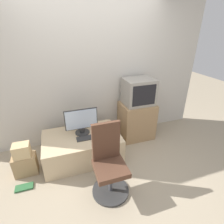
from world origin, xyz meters
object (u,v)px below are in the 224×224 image
at_px(main_monitor, 82,122).
at_px(book, 24,187).
at_px(keyboard, 86,138).
at_px(crt_tv, 139,92).
at_px(mouse, 98,135).
at_px(cardboard_box_lower, 26,165).
at_px(office_chair, 109,166).

bearing_deg(main_monitor, book, -152.85).
bearing_deg(keyboard, crt_tv, 20.50).
xyz_separation_m(main_monitor, book, (-0.93, -0.48, -0.63)).
xyz_separation_m(mouse, book, (-1.16, -0.29, -0.43)).
bearing_deg(mouse, book, -165.79).
distance_m(mouse, crt_tv, 1.11).
height_order(crt_tv, cardboard_box_lower, crt_tv).
distance_m(keyboard, cardboard_box_lower, 0.97).
height_order(keyboard, cardboard_box_lower, keyboard).
distance_m(main_monitor, keyboard, 0.27).
xyz_separation_m(main_monitor, crt_tv, (1.12, 0.23, 0.31)).
bearing_deg(cardboard_box_lower, crt_tv, 11.65).
bearing_deg(keyboard, mouse, -1.03).
xyz_separation_m(crt_tv, cardboard_box_lower, (-2.03, -0.42, -0.79)).
distance_m(cardboard_box_lower, book, 0.33).
bearing_deg(crt_tv, keyboard, -159.50).
bearing_deg(book, mouse, 14.21).
xyz_separation_m(mouse, cardboard_box_lower, (-1.14, -0.00, -0.28)).
bearing_deg(main_monitor, keyboard, -84.46).
relative_size(crt_tv, cardboard_box_lower, 1.66).
bearing_deg(mouse, crt_tv, 24.99).
xyz_separation_m(main_monitor, office_chair, (0.19, -0.85, -0.23)).
distance_m(office_chair, cardboard_box_lower, 1.31).
bearing_deg(main_monitor, cardboard_box_lower, -168.39).
height_order(main_monitor, office_chair, office_chair).
bearing_deg(cardboard_box_lower, book, -93.92).
bearing_deg(mouse, office_chair, -92.96).
bearing_deg(crt_tv, main_monitor, -168.32).
height_order(main_monitor, cardboard_box_lower, main_monitor).
relative_size(keyboard, office_chair, 0.29).
distance_m(keyboard, book, 1.08).
height_order(mouse, book, mouse).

